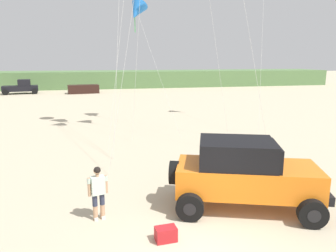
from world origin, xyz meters
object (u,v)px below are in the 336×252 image
at_px(person_watching, 98,190).
at_px(kite_orange_streamer, 137,11).
at_px(cooler_box, 166,234).
at_px(distant_sedan, 83,89).
at_px(jeep, 245,173).
at_px(distant_pickup, 21,87).

bearing_deg(person_watching, kite_orange_streamer, 78.21).
distance_m(cooler_box, distant_sedan, 39.25).
height_order(person_watching, kite_orange_streamer, kite_orange_streamer).
height_order(jeep, cooler_box, jeep).
distance_m(cooler_box, kite_orange_streamer, 18.34).
distance_m(jeep, distant_sedan, 38.30).
height_order(cooler_box, kite_orange_streamer, kite_orange_streamer).
xyz_separation_m(cooler_box, distant_pickup, (-12.00, 40.30, 0.75)).
bearing_deg(person_watching, jeep, -2.95).
bearing_deg(cooler_box, distant_pickup, 102.07).
distance_m(distant_pickup, kite_orange_streamer, 28.25).
bearing_deg(person_watching, cooler_box, -42.35).
xyz_separation_m(jeep, cooler_box, (-2.85, -1.34, -1.01)).
relative_size(jeep, distant_pickup, 1.03).
bearing_deg(distant_pickup, kite_orange_streamer, -60.67).
height_order(person_watching, distant_sedan, person_watching).
relative_size(person_watching, cooler_box, 2.98).
bearing_deg(distant_pickup, distant_sedan, -8.21).
xyz_separation_m(person_watching, distant_pickup, (-10.27, 38.73, 0.00)).
bearing_deg(jeep, person_watching, 177.05).
bearing_deg(kite_orange_streamer, person_watching, -101.79).
bearing_deg(distant_pickup, person_watching, -75.15).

